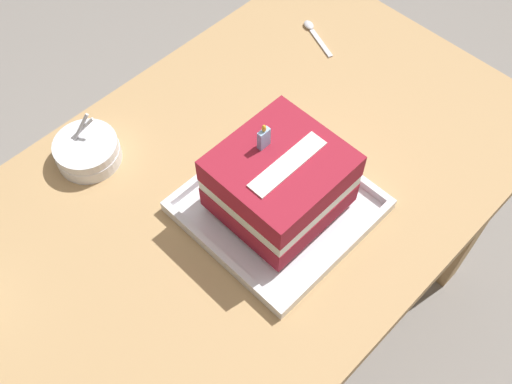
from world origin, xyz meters
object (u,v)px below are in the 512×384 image
(foil_tray, at_px, (278,207))
(birthday_cake, at_px, (280,182))
(serving_spoon_near_tray, at_px, (313,31))
(bowl_stack, at_px, (87,151))

(foil_tray, relative_size, birthday_cake, 1.49)
(foil_tray, xyz_separation_m, serving_spoon_near_tray, (0.37, 0.25, -0.00))
(foil_tray, distance_m, serving_spoon_near_tray, 0.45)
(bowl_stack, bearing_deg, birthday_cake, -62.94)
(serving_spoon_near_tray, bearing_deg, foil_tray, -145.90)
(birthday_cake, height_order, serving_spoon_near_tray, birthday_cake)
(bowl_stack, distance_m, serving_spoon_near_tray, 0.54)
(birthday_cake, distance_m, serving_spoon_near_tray, 0.45)
(foil_tray, bearing_deg, bowl_stack, 117.06)
(foil_tray, distance_m, bowl_stack, 0.35)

